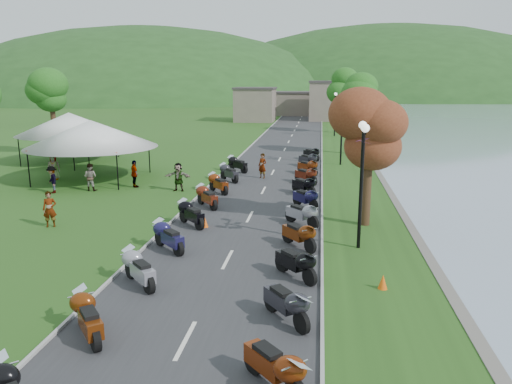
{
  "coord_description": "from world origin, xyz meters",
  "views": [
    {
      "loc": [
        3.34,
        -1.51,
        6.71
      ],
      "look_at": [
        0.32,
        21.93,
        1.3
      ],
      "focal_mm": 35.0,
      "sensor_mm": 36.0,
      "label": 1
    }
  ],
  "objects_px": {
    "pedestrian_a": "(51,227)",
    "pedestrian_b": "(91,191)",
    "pedestrian_c": "(53,193)",
    "vendor_tent_main": "(92,150)"
  },
  "relations": [
    {
      "from": "pedestrian_a",
      "to": "pedestrian_b",
      "type": "height_order",
      "value": "pedestrian_b"
    },
    {
      "from": "pedestrian_b",
      "to": "pedestrian_c",
      "type": "distance_m",
      "value": 2.16
    },
    {
      "from": "vendor_tent_main",
      "to": "pedestrian_c",
      "type": "bearing_deg",
      "value": -98.4
    },
    {
      "from": "pedestrian_b",
      "to": "pedestrian_c",
      "type": "xyz_separation_m",
      "value": [
        -1.95,
        -0.93,
        0.0
      ]
    },
    {
      "from": "vendor_tent_main",
      "to": "pedestrian_b",
      "type": "bearing_deg",
      "value": -68.25
    },
    {
      "from": "pedestrian_a",
      "to": "pedestrian_b",
      "type": "relative_size",
      "value": 1.0
    },
    {
      "from": "pedestrian_b",
      "to": "pedestrian_c",
      "type": "bearing_deg",
      "value": 29.48
    },
    {
      "from": "vendor_tent_main",
      "to": "pedestrian_c",
      "type": "relative_size",
      "value": 3.56
    },
    {
      "from": "pedestrian_c",
      "to": "vendor_tent_main",
      "type": "bearing_deg",
      "value": 129.31
    },
    {
      "from": "vendor_tent_main",
      "to": "pedestrian_b",
      "type": "xyz_separation_m",
      "value": [
        1.33,
        -3.32,
        -2.0
      ]
    }
  ]
}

